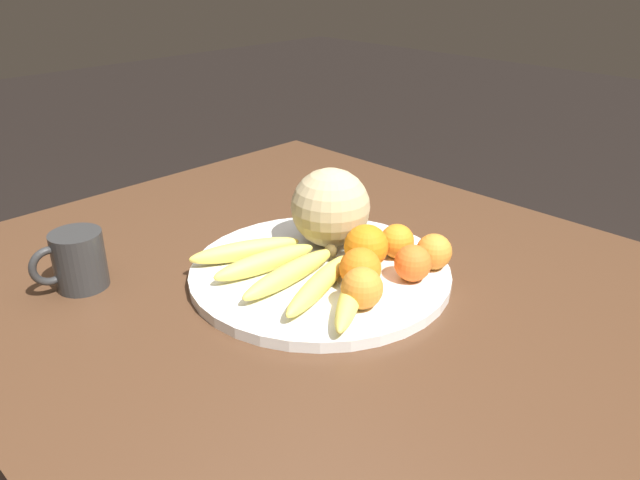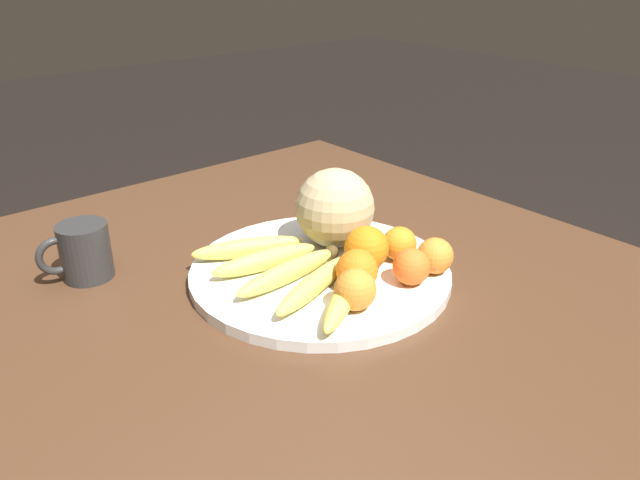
# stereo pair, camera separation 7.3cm
# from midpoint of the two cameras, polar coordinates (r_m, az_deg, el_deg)

# --- Properties ---
(kitchen_table) EXTENTS (1.24, 1.04, 0.71)m
(kitchen_table) POSITION_cam_midpoint_polar(r_m,az_deg,el_deg) (1.06, -1.75, -8.27)
(kitchen_table) COLOR #4C301E
(kitchen_table) RESTS_ON ground_plane
(fruit_bowl) EXTENTS (0.43, 0.43, 0.02)m
(fruit_bowl) POSITION_cam_midpoint_polar(r_m,az_deg,el_deg) (1.02, -2.06, -2.96)
(fruit_bowl) COLOR white
(fruit_bowl) RESTS_ON kitchen_table
(melon) EXTENTS (0.14, 0.14, 0.14)m
(melon) POSITION_cam_midpoint_polar(r_m,az_deg,el_deg) (1.07, -1.00, 2.97)
(melon) COLOR tan
(melon) RESTS_ON fruit_bowl
(banana_bunch) EXTENTS (0.34, 0.22, 0.03)m
(banana_bunch) POSITION_cam_midpoint_polar(r_m,az_deg,el_deg) (0.97, -4.62, -2.97)
(banana_bunch) COLOR #473819
(banana_bunch) RESTS_ON fruit_bowl
(orange_front_left) EXTENTS (0.06, 0.06, 0.06)m
(orange_front_left) POSITION_cam_midpoint_polar(r_m,az_deg,el_deg) (1.05, 5.06, -0.12)
(orange_front_left) COLOR orange
(orange_front_left) RESTS_ON fruit_bowl
(orange_front_right) EXTENTS (0.06, 0.06, 0.06)m
(orange_front_right) POSITION_cam_midpoint_polar(r_m,az_deg,el_deg) (0.97, 6.36, -2.15)
(orange_front_right) COLOR orange
(orange_front_right) RESTS_ON fruit_bowl
(orange_mid_center) EXTENTS (0.06, 0.06, 0.06)m
(orange_mid_center) POSITION_cam_midpoint_polar(r_m,az_deg,el_deg) (0.95, 1.49, -2.66)
(orange_mid_center) COLOR orange
(orange_mid_center) RESTS_ON fruit_bowl
(orange_back_left) EXTENTS (0.07, 0.07, 0.07)m
(orange_back_left) POSITION_cam_midpoint_polar(r_m,az_deg,el_deg) (1.01, 2.16, -0.62)
(orange_back_left) COLOR orange
(orange_back_left) RESTS_ON fruit_bowl
(orange_back_right) EXTENTS (0.06, 0.06, 0.06)m
(orange_back_right) POSITION_cam_midpoint_polar(r_m,az_deg,el_deg) (0.90, 1.53, -4.46)
(orange_back_right) COLOR orange
(orange_back_right) RESTS_ON fruit_bowl
(orange_top_small) EXTENTS (0.06, 0.06, 0.06)m
(orange_top_small) POSITION_cam_midpoint_polar(r_m,az_deg,el_deg) (1.01, 8.35, -1.09)
(orange_top_small) COLOR orange
(orange_top_small) RESTS_ON fruit_bowl
(produce_tag) EXTENTS (0.08, 0.06, 0.00)m
(produce_tag) POSITION_cam_midpoint_polar(r_m,az_deg,el_deg) (0.99, -0.09, -3.37)
(produce_tag) COLOR white
(produce_tag) RESTS_ON fruit_bowl
(ceramic_mug) EXTENTS (0.08, 0.12, 0.09)m
(ceramic_mug) POSITION_cam_midpoint_polar(r_m,az_deg,el_deg) (1.06, -23.19, -1.76)
(ceramic_mug) COLOR #2D2D2D
(ceramic_mug) RESTS_ON kitchen_table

